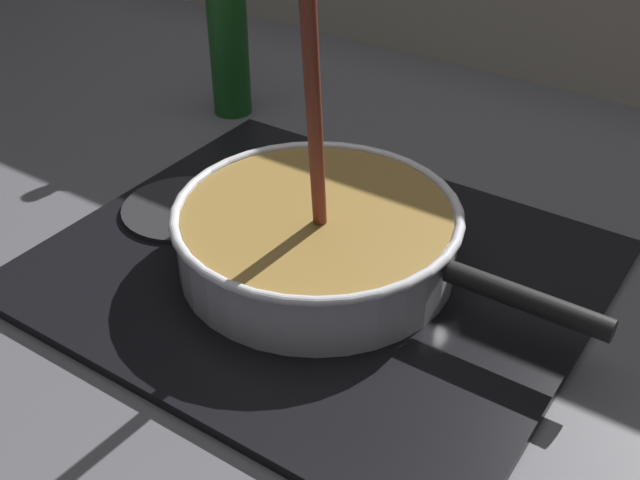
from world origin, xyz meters
TOP-DOWN VIEW (x-y plane):
  - ground at (0.00, 0.00)m, footprint 2.40×1.60m
  - hob_plate at (0.00, 0.16)m, footprint 0.56×0.48m
  - burner_ring at (0.00, 0.16)m, footprint 0.20×0.20m
  - spare_burner at (-0.19, 0.16)m, footprint 0.14×0.14m
  - cooking_pan at (0.01, 0.16)m, footprint 0.46×0.30m
  - oil_bottle at (-0.33, 0.43)m, footprint 0.06×0.06m

SIDE VIEW (x-z plane):
  - ground at x=0.00m, z-range -0.04..0.00m
  - hob_plate at x=0.00m, z-range 0.00..0.01m
  - spare_burner at x=-0.19m, z-range 0.01..0.02m
  - burner_ring at x=0.00m, z-range 0.01..0.02m
  - cooking_pan at x=0.01m, z-range -0.12..0.22m
  - oil_bottle at x=-0.33m, z-range -0.02..0.26m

